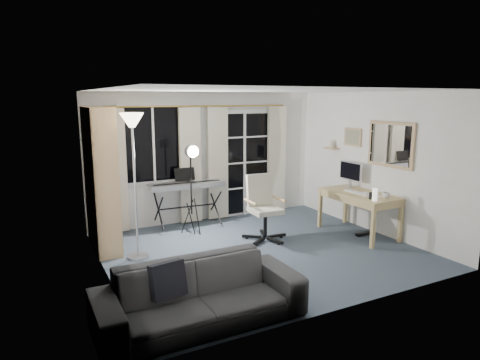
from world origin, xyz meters
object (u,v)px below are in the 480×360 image
bookshelf (99,184)px  studio_light (192,162)px  office_chair (262,201)px  monitor (351,172)px  keyboard_piano (187,186)px  mug (386,195)px  sofa (200,285)px  desk (359,198)px  torchiere_lamp (133,143)px

bookshelf → studio_light: bookshelf is taller
office_chair → monitor: size_ratio=2.05×
office_chair → keyboard_piano: bearing=129.1°
studio_light → mug: 3.18m
studio_light → mug: size_ratio=13.18×
keyboard_piano → office_chair: 1.46m
sofa → desk: bearing=23.2°
keyboard_piano → sofa: keyboard_piano is taller
bookshelf → mug: (4.11, -1.71, -0.24)m
studio_light → sofa: (-0.99, -2.76, -0.84)m
desk → sofa: sofa is taller
torchiere_lamp → studio_light: size_ratio=1.34×
torchiere_lamp → monitor: torchiere_lamp is taller
keyboard_piano → studio_light: (-0.08, -0.48, 0.50)m
torchiere_lamp → keyboard_piano: torchiere_lamp is taller
mug → monitor: bearing=84.2°
mug → sofa: 3.75m
desk → keyboard_piano: bearing=143.0°
bookshelf → studio_light: bearing=2.2°
sofa → studio_light: bearing=70.3°
torchiere_lamp → studio_light: (1.10, 0.63, -0.43)m
monitor → bookshelf: bearing=168.6°
bookshelf → sofa: bookshelf is taller
keyboard_piano → desk: size_ratio=1.01×
torchiere_lamp → sofa: bearing=-87.0°
studio_light → torchiere_lamp: bearing=-153.3°
monitor → desk: bearing=-114.7°
keyboard_piano → torchiere_lamp: bearing=-134.3°
studio_light → sofa: size_ratio=0.74×
monitor → mug: monitor is taller
monitor → mug: bearing=-96.9°
keyboard_piano → sofa: 3.44m
bookshelf → office_chair: (2.45, -0.63, -0.40)m
keyboard_piano → mug: keyboard_piano is taller
torchiere_lamp → office_chair: (2.05, -0.06, -1.06)m
desk → sofa: bearing=-158.0°
bookshelf → mug: 4.46m
keyboard_piano → office_chair: bearing=-51.1°
monitor → sofa: bearing=-153.4°
bookshelf → sofa: size_ratio=1.02×
bookshelf → mug: bearing=-22.6°
keyboard_piano → studio_light: bearing=-97.1°
studio_light → monitor: size_ratio=3.00×
torchiere_lamp → monitor: bearing=-2.8°
studio_light → keyboard_piano: bearing=77.2°
office_chair → sofa: bearing=-130.5°
mug → studio_light: bearing=145.8°
desk → studio_light: bearing=152.0°
studio_light → desk: size_ratio=1.15×
bookshelf → torchiere_lamp: (0.40, -0.58, 0.66)m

